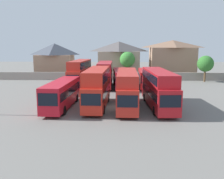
{
  "coord_description": "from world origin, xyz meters",
  "views": [
    {
      "loc": [
        1.08,
        -32.05,
        8.09
      ],
      "look_at": [
        0.0,
        3.0,
        1.83
      ],
      "focal_mm": 40.43,
      "sensor_mm": 36.0,
      "label": 1
    }
  ],
  "objects_px": {
    "bus_2": "(97,86)",
    "house_terrace_right": "(172,58)",
    "bus_1": "(62,93)",
    "bus_8": "(146,78)",
    "house_terrace_centre": "(119,59)",
    "tree_left_of_lot": "(205,64)",
    "bus_3": "(127,87)",
    "house_terrace_left": "(55,60)",
    "tree_behind_wall": "(127,60)",
    "bus_6": "(105,73)",
    "bus_4": "(159,87)",
    "bus_7": "(121,78)",
    "bus_5": "(80,72)"
  },
  "relations": [
    {
      "from": "bus_3",
      "to": "house_terrace_right",
      "type": "relative_size",
      "value": 1.01
    },
    {
      "from": "bus_2",
      "to": "bus_8",
      "type": "xyz_separation_m",
      "value": [
        7.88,
        15.71,
        -0.92
      ]
    },
    {
      "from": "bus_7",
      "to": "house_terrace_left",
      "type": "bearing_deg",
      "value": -138.65
    },
    {
      "from": "house_terrace_centre",
      "to": "bus_5",
      "type": "bearing_deg",
      "value": -113.41
    },
    {
      "from": "bus_2",
      "to": "house_terrace_right",
      "type": "xyz_separation_m",
      "value": [
        16.09,
        31.89,
        1.84
      ]
    },
    {
      "from": "house_terrace_centre",
      "to": "house_terrace_left",
      "type": "bearing_deg",
      "value": -178.81
    },
    {
      "from": "bus_3",
      "to": "tree_left_of_lot",
      "type": "height_order",
      "value": "tree_left_of_lot"
    },
    {
      "from": "bus_3",
      "to": "bus_7",
      "type": "relative_size",
      "value": 1.04
    },
    {
      "from": "bus_2",
      "to": "bus_7",
      "type": "distance_m",
      "value": 15.62
    },
    {
      "from": "tree_left_of_lot",
      "to": "tree_behind_wall",
      "type": "height_order",
      "value": "tree_behind_wall"
    },
    {
      "from": "bus_2",
      "to": "bus_6",
      "type": "xyz_separation_m",
      "value": [
        0.1,
        15.84,
        -0.14
      ]
    },
    {
      "from": "bus_1",
      "to": "tree_left_of_lot",
      "type": "xyz_separation_m",
      "value": [
        26.14,
        23.9,
        1.98
      ]
    },
    {
      "from": "bus_4",
      "to": "bus_6",
      "type": "xyz_separation_m",
      "value": [
        -7.85,
        15.8,
        -0.02
      ]
    },
    {
      "from": "tree_behind_wall",
      "to": "bus_5",
      "type": "bearing_deg",
      "value": -126.74
    },
    {
      "from": "bus_8",
      "to": "house_terrace_left",
      "type": "relative_size",
      "value": 1.11
    },
    {
      "from": "bus_7",
      "to": "house_terrace_centre",
      "type": "xyz_separation_m",
      "value": [
        -0.49,
        17.16,
        2.59
      ]
    },
    {
      "from": "bus_8",
      "to": "tree_behind_wall",
      "type": "relative_size",
      "value": 1.58
    },
    {
      "from": "tree_left_of_lot",
      "to": "bus_1",
      "type": "bearing_deg",
      "value": -137.56
    },
    {
      "from": "bus_1",
      "to": "bus_6",
      "type": "relative_size",
      "value": 1.07
    },
    {
      "from": "house_terrace_left",
      "to": "tree_behind_wall",
      "type": "distance_m",
      "value": 18.82
    },
    {
      "from": "bus_1",
      "to": "house_terrace_right",
      "type": "xyz_separation_m",
      "value": [
        20.62,
        32.3,
        2.69
      ]
    },
    {
      "from": "bus_4",
      "to": "house_terrace_centre",
      "type": "bearing_deg",
      "value": -173.96
    },
    {
      "from": "bus_4",
      "to": "bus_6",
      "type": "height_order",
      "value": "bus_4"
    },
    {
      "from": "house_terrace_centre",
      "to": "house_terrace_right",
      "type": "relative_size",
      "value": 0.93
    },
    {
      "from": "bus_6",
      "to": "tree_behind_wall",
      "type": "relative_size",
      "value": 1.65
    },
    {
      "from": "bus_1",
      "to": "bus_8",
      "type": "xyz_separation_m",
      "value": [
        12.41,
        16.12,
        -0.07
      ]
    },
    {
      "from": "house_terrace_left",
      "to": "house_terrace_right",
      "type": "relative_size",
      "value": 0.8
    },
    {
      "from": "house_terrace_right",
      "to": "bus_3",
      "type": "bearing_deg",
      "value": -110.84
    },
    {
      "from": "bus_2",
      "to": "tree_left_of_lot",
      "type": "distance_m",
      "value": 31.94
    },
    {
      "from": "bus_2",
      "to": "house_terrace_centre",
      "type": "xyz_separation_m",
      "value": [
        2.69,
        32.42,
        1.7
      ]
    },
    {
      "from": "bus_2",
      "to": "bus_5",
      "type": "bearing_deg",
      "value": -160.95
    },
    {
      "from": "bus_5",
      "to": "house_terrace_left",
      "type": "height_order",
      "value": "house_terrace_left"
    },
    {
      "from": "bus_2",
      "to": "bus_6",
      "type": "height_order",
      "value": "bus_2"
    },
    {
      "from": "house_terrace_left",
      "to": "tree_behind_wall",
      "type": "height_order",
      "value": "house_terrace_left"
    },
    {
      "from": "bus_6",
      "to": "house_terrace_right",
      "type": "xyz_separation_m",
      "value": [
        15.99,
        16.05,
        1.98
      ]
    },
    {
      "from": "bus_2",
      "to": "bus_3",
      "type": "relative_size",
      "value": 0.94
    },
    {
      "from": "bus_2",
      "to": "bus_8",
      "type": "height_order",
      "value": "bus_2"
    },
    {
      "from": "bus_8",
      "to": "bus_6",
      "type": "bearing_deg",
      "value": -89.06
    },
    {
      "from": "bus_2",
      "to": "bus_8",
      "type": "distance_m",
      "value": 17.6
    },
    {
      "from": "bus_7",
      "to": "house_terrace_right",
      "type": "xyz_separation_m",
      "value": [
        12.91,
        16.62,
        2.73
      ]
    },
    {
      "from": "bus_7",
      "to": "house_terrace_centre",
      "type": "relative_size",
      "value": 1.04
    },
    {
      "from": "tree_behind_wall",
      "to": "bus_1",
      "type": "bearing_deg",
      "value": -108.05
    },
    {
      "from": "bus_6",
      "to": "bus_5",
      "type": "bearing_deg",
      "value": -85.05
    },
    {
      "from": "bus_3",
      "to": "tree_left_of_lot",
      "type": "bearing_deg",
      "value": 144.25
    },
    {
      "from": "bus_8",
      "to": "tree_behind_wall",
      "type": "height_order",
      "value": "tree_behind_wall"
    },
    {
      "from": "bus_2",
      "to": "tree_left_of_lot",
      "type": "xyz_separation_m",
      "value": [
        21.61,
        23.49,
        1.13
      ]
    },
    {
      "from": "bus_4",
      "to": "tree_behind_wall",
      "type": "relative_size",
      "value": 1.89
    },
    {
      "from": "bus_6",
      "to": "house_terrace_right",
      "type": "relative_size",
      "value": 0.92
    },
    {
      "from": "house_terrace_centre",
      "to": "tree_left_of_lot",
      "type": "height_order",
      "value": "house_terrace_centre"
    },
    {
      "from": "bus_8",
      "to": "house_terrace_centre",
      "type": "bearing_deg",
      "value": -160.89
    }
  ]
}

